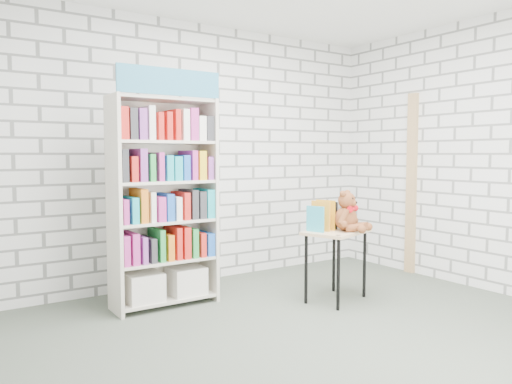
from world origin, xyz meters
TOP-DOWN VIEW (x-y plane):
  - ground at (0.00, 0.00)m, footprint 4.50×4.50m
  - room_shell at (0.00, 0.00)m, footprint 4.52×4.02m
  - bookshelf at (-0.71, 1.36)m, footprint 0.95×0.37m
  - display_table at (0.71, 0.59)m, footprint 0.73×0.61m
  - table_books at (0.68, 0.69)m, footprint 0.48×0.32m
  - teddy_bear at (0.79, 0.51)m, footprint 0.36×0.35m
  - door_trim at (2.23, 0.95)m, footprint 0.05×0.12m

SIDE VIEW (x-z plane):
  - ground at x=0.00m, z-range 0.00..0.00m
  - display_table at x=0.71m, z-range 0.24..0.92m
  - table_books at x=0.68m, z-range 0.68..0.94m
  - teddy_bear at x=0.79m, z-range 0.64..1.02m
  - bookshelf at x=-0.71m, z-range -0.09..2.05m
  - door_trim at x=2.23m, z-range 0.00..2.10m
  - room_shell at x=0.00m, z-range 0.38..3.19m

